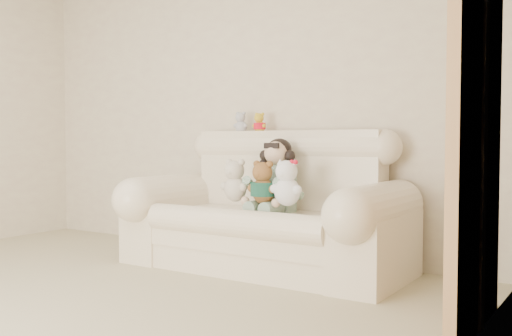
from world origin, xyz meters
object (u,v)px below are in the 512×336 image
object	(u,v)px
sofa	(263,199)
white_cat	(287,178)
cream_teddy	(235,176)
seated_child	(276,174)
brown_teddy	(263,178)

from	to	relation	value
sofa	white_cat	bearing A→B (deg)	-25.27
white_cat	cream_teddy	distance (m)	0.46
seated_child	white_cat	xyz separation A→B (m)	(0.21, -0.21, -0.01)
cream_teddy	white_cat	bearing A→B (deg)	12.69
seated_child	sofa	bearing A→B (deg)	-130.98
seated_child	brown_teddy	world-z (taller)	seated_child
white_cat	cream_teddy	world-z (taller)	white_cat
brown_teddy	white_cat	world-z (taller)	white_cat
sofa	brown_teddy	bearing A→B (deg)	-58.44
brown_teddy	cream_teddy	size ratio (longest dim) A/B	0.98
brown_teddy	white_cat	size ratio (longest dim) A/B	0.95
brown_teddy	cream_teddy	world-z (taller)	cream_teddy
white_cat	cream_teddy	xyz separation A→B (m)	(-0.46, 0.04, -0.01)
sofa	brown_teddy	world-z (taller)	sofa
sofa	brown_teddy	size ratio (longest dim) A/B	5.83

